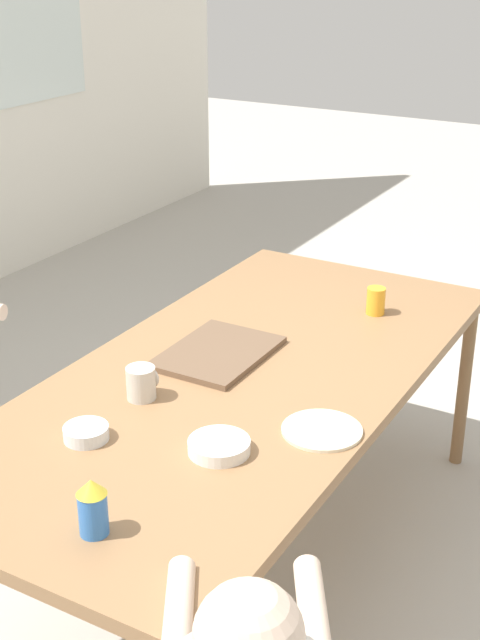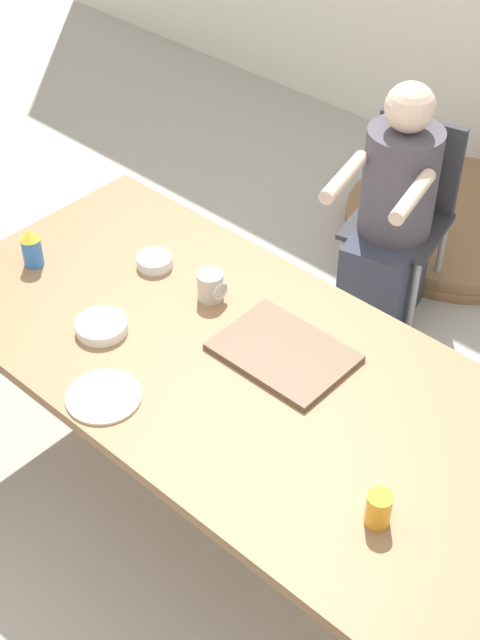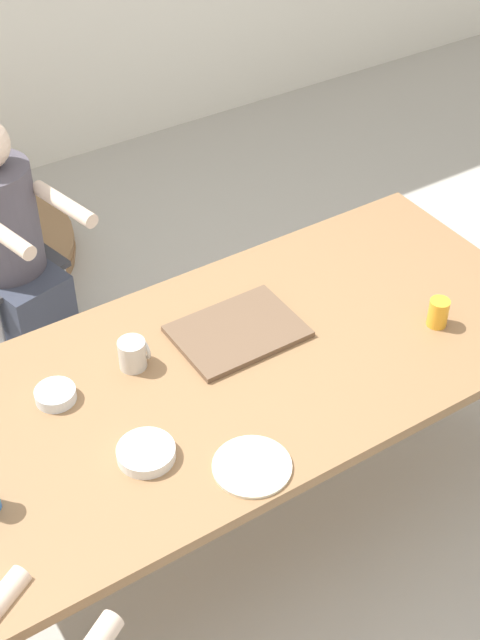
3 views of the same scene
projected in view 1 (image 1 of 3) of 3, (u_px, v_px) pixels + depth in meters
ground_plane at (240, 566)px, 3.09m from camera, size 16.00×16.00×0.00m
dining_table at (240, 386)px, 2.81m from camera, size 2.14×1.00×0.75m
food_tray_dark at (218, 353)px, 2.89m from camera, size 0.41×0.30×0.02m
coffee_mug at (142, 383)px, 2.62m from camera, size 0.09×0.09×0.10m
sippy_cup at (93, 506)px, 2.02m from camera, size 0.07×0.07×0.14m
juice_glass at (376, 301)px, 3.20m from camera, size 0.07×0.07×0.10m
bowl_white_shallow at (86, 433)px, 2.42m from camera, size 0.12×0.12×0.04m
bowl_cereal at (219, 446)px, 2.36m from camera, size 0.17×0.17×0.04m
plate_tortillas at (322, 430)px, 2.46m from camera, size 0.23×0.23×0.01m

